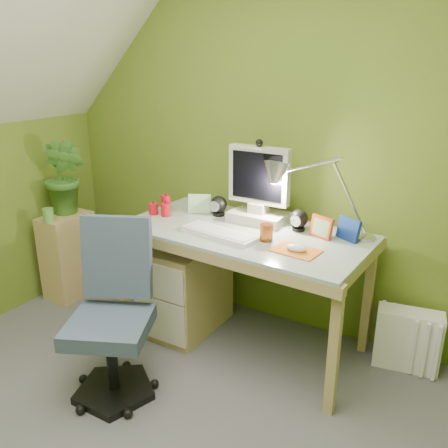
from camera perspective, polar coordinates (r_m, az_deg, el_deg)
The scene contains 19 objects.
wall_back at distance 3.01m, azimuth 5.91°, elevation 9.60°, with size 3.20×0.01×2.40m, color olive.
desk at distance 2.90m, azimuth 2.33°, elevation -7.85°, with size 1.42×0.71×0.76m, color tan, non-canonical shape.
monitor at distance 2.82m, azimuth 4.26°, elevation 5.70°, with size 0.41×0.24×0.56m, color #BAB6A8, non-canonical shape.
speaker_left at distance 2.98m, azimuth -0.66°, elevation 2.21°, with size 0.11×0.11×0.13m, color black, non-canonical shape.
speaker_right at distance 2.75m, azimuth 8.99°, elevation 0.47°, with size 0.11×0.11×0.13m, color black, non-canonical shape.
keyboard at distance 2.66m, azimuth -0.51°, elevation -1.13°, with size 0.46×0.15×0.02m, color white.
mousepad at distance 2.48m, azimuth 8.66°, elevation -3.21°, with size 0.24×0.17×0.01m, color #CE6620.
mouse at distance 2.47m, azimuth 8.68°, elevation -2.87°, with size 0.11×0.07×0.04m, color silver.
amber_tumbler at distance 2.59m, azimuth 5.12°, elevation -1.02°, with size 0.07×0.07×0.09m, color #974416.
candle_cluster at distance 3.05m, azimuth -7.45°, elevation 2.25°, with size 0.15×0.13×0.11m, color red, non-canonical shape.
photo_frame_red at distance 2.67m, azimuth 11.64°, elevation -0.36°, with size 0.14×0.02×0.12m, color #BB3713.
photo_frame_blue at distance 2.67m, azimuth 14.75°, elevation -0.60°, with size 0.14×0.02×0.12m, color navy.
photo_frame_green at distance 3.03m, azimuth -2.96°, elevation 2.45°, with size 0.15×0.02×0.12m, color #A8CD8D.
desk_lamp at distance 2.64m, azimuth 13.09°, elevation 5.40°, with size 0.61×0.26×0.66m, color #B4B2B7, non-canonical shape.
side_ledge at distance 3.70m, azimuth -18.17°, elevation -3.65°, with size 0.24×0.36×0.63m, color tan.
potted_plant at distance 3.56m, azimuth -18.57°, elevation 5.47°, with size 0.31×0.25×0.56m, color #3D7326.
green_cup at distance 3.48m, azimuth -20.39°, elevation 1.01°, with size 0.07×0.07×0.10m, color #64A846.
task_chair at distance 2.54m, azimuth -13.67°, elevation -11.84°, with size 0.46×0.46×0.83m, color #3A4860, non-canonical shape.
radiator at distance 2.99m, azimuth 21.22°, elevation -12.81°, with size 0.36×0.14×0.36m, color white.
Camera 1 is at (1.24, -1.09, 1.71)m, focal length 38.00 mm.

